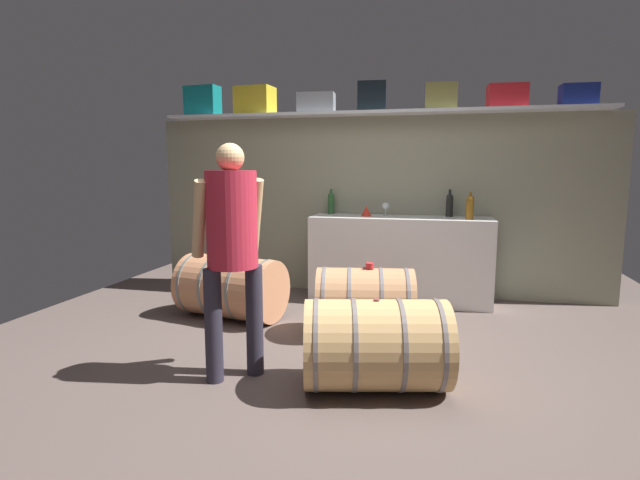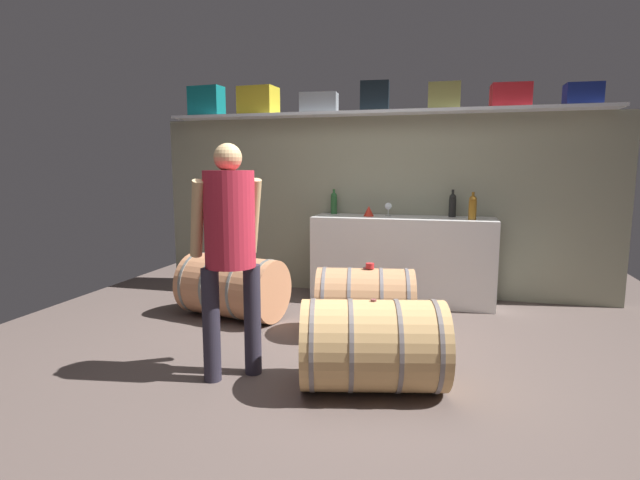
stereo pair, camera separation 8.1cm
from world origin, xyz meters
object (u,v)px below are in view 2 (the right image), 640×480
object	(u,v)px
wine_barrel_far	(233,287)
toolcase_olive	(444,96)
toolcase_navy	(583,95)
red_funnel	(369,211)
toolcase_black	(375,97)
work_cabinet	(402,259)
wine_bottle_amber	(473,207)
wine_bottle_dark	(452,205)
toolcase_grey	(319,103)
wine_barrel_flank	(373,345)
wine_bottle_green	(334,203)
wine_barrel_near	(365,302)
toolcase_yellow	(258,101)
tasting_cup	(370,266)
toolcase_red	(510,96)
winemaker_pouring	(230,237)
toolcase_teal	(206,102)
wine_glass	(388,207)

from	to	relation	value
wine_barrel_far	toolcase_olive	bearing A→B (deg)	44.28
toolcase_navy	red_funnel	world-z (taller)	toolcase_navy
toolcase_black	red_funnel	xyz separation A→B (m)	(-0.02, -0.16, -1.19)
toolcase_navy	work_cabinet	distance (m)	2.33
wine_bottle_amber	wine_bottle_dark	xyz separation A→B (m)	(-0.19, 0.25, 0.00)
toolcase_grey	wine_barrel_far	bearing A→B (deg)	-119.39
wine_bottle_amber	wine_barrel_flank	xyz separation A→B (m)	(-0.66, -2.07, -0.72)
toolcase_navy	wine_bottle_green	bearing A→B (deg)	178.40
wine_barrel_near	toolcase_yellow	bearing A→B (deg)	127.19
toolcase_black	wine_barrel_far	world-z (taller)	toolcase_black
wine_bottle_dark	wine_barrel_near	bearing A→B (deg)	-117.27
wine_bottle_dark	tasting_cup	bearing A→B (deg)	-115.96
toolcase_red	wine_barrel_flank	xyz separation A→B (m)	(-0.98, -2.35, -1.80)
wine_bottle_green	wine_barrel_near	distance (m)	1.65
toolcase_grey	winemaker_pouring	size ratio (longest dim) A/B	0.26
red_funnel	wine_bottle_amber	bearing A→B (deg)	-6.19
wine_bottle_green	red_funnel	world-z (taller)	wine_bottle_green
tasting_cup	toolcase_teal	bearing A→B (deg)	147.51
toolcase_black	wine_bottle_amber	bearing A→B (deg)	-19.24
wine_bottle_dark	wine_glass	distance (m)	0.66
wine_bottle_green	toolcase_teal	bearing A→B (deg)	-179.72
toolcase_teal	red_funnel	world-z (taller)	toolcase_teal
wine_bottle_amber	wine_glass	xyz separation A→B (m)	(-0.85, 0.19, -0.03)
toolcase_grey	work_cabinet	distance (m)	1.90
wine_bottle_dark	winemaker_pouring	size ratio (longest dim) A/B	0.18
wine_bottle_amber	wine_barrel_near	world-z (taller)	wine_bottle_amber
wine_bottle_amber	red_funnel	world-z (taller)	wine_bottle_amber
wine_bottle_amber	winemaker_pouring	world-z (taller)	winemaker_pouring
wine_bottle_green	winemaker_pouring	distance (m)	2.40
toolcase_yellow	wine_glass	bearing A→B (deg)	1.25
toolcase_navy	winemaker_pouring	world-z (taller)	toolcase_navy
toolcase_grey	tasting_cup	xyz separation A→B (m)	(0.79, -1.35, -1.49)
wine_bottle_dark	winemaker_pouring	distance (m)	2.75
wine_glass	wine_barrel_near	size ratio (longest dim) A/B	0.16
toolcase_grey	tasting_cup	size ratio (longest dim) A/B	5.72
toolcase_red	work_cabinet	bearing A→B (deg)	-173.45
toolcase_teal	wine_barrel_flank	xyz separation A→B (m)	(2.30, -2.35, -1.86)
toolcase_black	wine_glass	distance (m)	1.16
toolcase_yellow	wine_bottle_green	size ratio (longest dim) A/B	1.47
toolcase_grey	red_funnel	world-z (taller)	toolcase_grey
toolcase_yellow	work_cabinet	bearing A→B (deg)	-1.75
toolcase_black	winemaker_pouring	world-z (taller)	toolcase_black
toolcase_teal	work_cabinet	xyz separation A→B (m)	(2.28, -0.17, -1.70)
wine_bottle_green	toolcase_grey	bearing A→B (deg)	-177.49
toolcase_yellow	wine_barrel_flank	xyz separation A→B (m)	(1.66, -2.35, -1.84)
wine_barrel_near	red_funnel	bearing A→B (deg)	88.14
wine_bottle_dark	wine_barrel_near	xyz separation A→B (m)	(-0.68, -1.33, -0.73)
tasting_cup	red_funnel	bearing A→B (deg)	99.70
wine_barrel_far	wine_barrel_flank	world-z (taller)	wine_barrel_far
wine_barrel_near	wine_bottle_dark	bearing A→B (deg)	52.94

